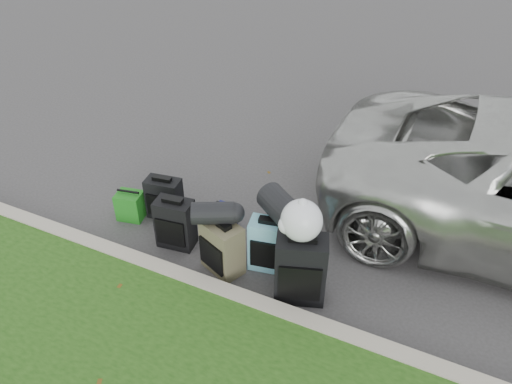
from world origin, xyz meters
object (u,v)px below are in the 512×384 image
at_px(suitcase_olive, 222,247).
at_px(suitcase_teal, 269,245).
at_px(tote_green, 130,206).
at_px(suitcase_large_black_left, 175,223).
at_px(suitcase_large_black_right, 301,269).
at_px(suitcase_small_black, 165,198).
at_px(tote_navy, 225,216).

bearing_deg(suitcase_olive, suitcase_teal, 53.17).
bearing_deg(tote_green, suitcase_large_black_left, -24.81).
bearing_deg(suitcase_large_black_right, suitcase_small_black, 145.71).
bearing_deg(suitcase_teal, tote_green, 167.27).
relative_size(suitcase_large_black_left, tote_navy, 2.27).
bearing_deg(suitcase_large_black_right, tote_navy, 131.48).
bearing_deg(tote_green, tote_navy, 6.64).
xyz_separation_m(suitcase_teal, suitcase_large_black_right, (0.48, -0.28, 0.07)).
height_order(suitcase_small_black, suitcase_large_black_right, suitcase_large_black_right).
distance_m(suitcase_large_black_left, tote_navy, 0.69).
xyz_separation_m(suitcase_teal, tote_navy, (-0.80, 0.44, -0.17)).
distance_m(tote_green, tote_navy, 1.21).
relative_size(suitcase_small_black, suitcase_olive, 0.86).
relative_size(suitcase_large_black_left, suitcase_large_black_right, 0.80).
distance_m(suitcase_teal, tote_navy, 0.93).
height_order(suitcase_large_black_left, suitcase_teal, suitcase_teal).
distance_m(suitcase_small_black, tote_green, 0.44).
bearing_deg(suitcase_teal, tote_navy, 140.16).
xyz_separation_m(suitcase_large_black_left, tote_navy, (0.34, 0.57, -0.17)).
bearing_deg(suitcase_large_black_left, suitcase_large_black_right, -13.03).
bearing_deg(suitcase_small_black, suitcase_large_black_right, -24.07).
bearing_deg(suitcase_small_black, suitcase_olive, -34.50).
relative_size(suitcase_olive, tote_green, 1.73).
distance_m(suitcase_small_black, suitcase_olive, 1.25).
xyz_separation_m(suitcase_teal, tote_green, (-1.95, 0.06, -0.13)).
height_order(suitcase_teal, tote_green, suitcase_teal).
relative_size(suitcase_olive, suitcase_large_black_right, 0.81).
height_order(suitcase_small_black, suitcase_teal, suitcase_teal).
bearing_deg(suitcase_teal, suitcase_olive, -160.23).
bearing_deg(tote_green, suitcase_small_black, 18.62).
xyz_separation_m(suitcase_olive, suitcase_teal, (0.45, 0.27, -0.00)).
distance_m(suitcase_olive, suitcase_teal, 0.52).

